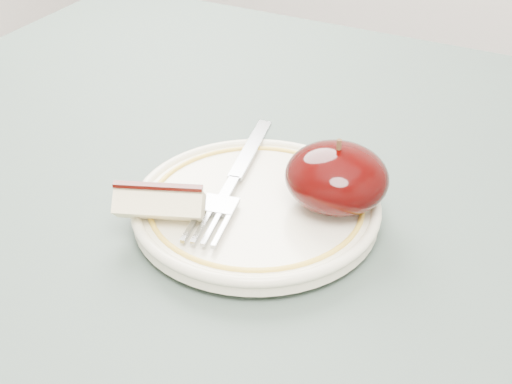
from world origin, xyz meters
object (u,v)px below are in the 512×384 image
at_px(table, 230,301).
at_px(plate, 256,207).
at_px(apple_half, 337,177).
at_px(fork, 234,179).

xyz_separation_m(table, plate, (0.02, 0.01, 0.10)).
distance_m(plate, apple_half, 0.07).
xyz_separation_m(plate, apple_half, (0.06, 0.03, 0.03)).
xyz_separation_m(apple_half, fork, (-0.08, -0.01, -0.02)).
relative_size(apple_half, fork, 0.43).
bearing_deg(plate, fork, 152.43).
distance_m(apple_half, fork, 0.09).
distance_m(table, fork, 0.11).
relative_size(table, apple_half, 11.02).
height_order(table, plate, plate).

